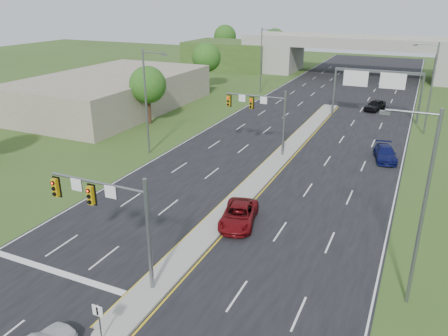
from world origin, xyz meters
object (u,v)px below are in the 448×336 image
signal_mast_far (263,111)px  sign_gantry (376,81)px  signal_mast_near (113,210)px  car_far_b (385,153)px  keep_right_sign (99,317)px  overpass (362,59)px  car_far_c (375,105)px  car_far_a (239,215)px

signal_mast_far → sign_gantry: signal_mast_far is taller
signal_mast_near → car_far_b: (12.31, 28.36, -4.00)m
keep_right_sign → overpass: bearing=90.0°
signal_mast_far → keep_right_sign: 29.71m
signal_mast_near → overpass: bearing=88.4°
car_far_b → car_far_c: (-3.55, 21.64, 0.08)m
signal_mast_near → sign_gantry: (8.95, 44.99, 0.51)m
signal_mast_near → overpass: (2.26, 80.07, -1.17)m
signal_mast_near → sign_gantry: size_ratio=0.60×
signal_mast_far → car_far_b: signal_mast_far is taller
keep_right_sign → car_far_a: keep_right_sign is taller
car_far_a → keep_right_sign: bearing=-108.5°
keep_right_sign → car_far_a: 13.98m
sign_gantry → car_far_c: size_ratio=2.52×
overpass → car_far_b: 52.76m
keep_right_sign → car_far_a: (1.50, 13.88, -0.78)m
keep_right_sign → overpass: size_ratio=0.03×
car_far_a → car_far_b: car_far_a is taller
signal_mast_far → keep_right_sign: size_ratio=3.18×
overpass → keep_right_sign: bearing=-90.0°
overpass → car_far_b: bearing=-79.0°
signal_mast_far → car_far_c: (8.77, 25.00, -3.92)m
sign_gantry → overpass: 35.75m
signal_mast_near → car_far_b: bearing=66.5°
sign_gantry → keep_right_sign: bearing=-97.7°
car_far_b → car_far_c: car_far_c is taller
signal_mast_near → sign_gantry: bearing=78.8°
car_far_a → car_far_b: size_ratio=1.06×
keep_right_sign → sign_gantry: sign_gantry is taller
signal_mast_far → car_far_b: (12.31, 3.36, -4.00)m
car_far_b → car_far_c: size_ratio=1.06×
sign_gantry → car_far_c: 6.69m
keep_right_sign → car_far_c: keep_right_sign is taller
keep_right_sign → car_far_c: bearing=83.2°
sign_gantry → overpass: overpass is taller
signal_mast_far → car_far_b: size_ratio=1.43×
overpass → car_far_c: size_ratio=17.38×
overpass → car_far_c: overpass is taller
sign_gantry → car_far_b: 17.56m
signal_mast_far → overpass: 55.13m
signal_mast_near → car_far_c: bearing=80.1°
signal_mast_near → signal_mast_far: size_ratio=1.00×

